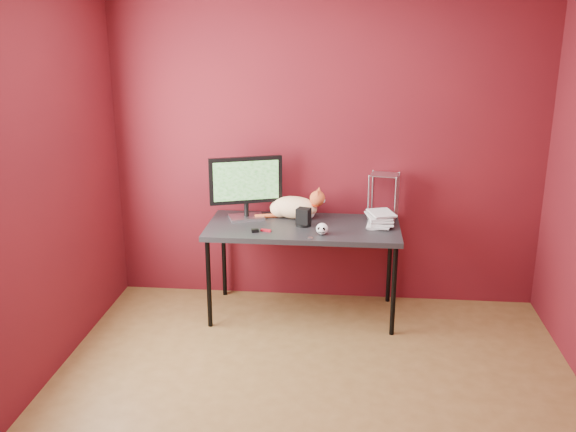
# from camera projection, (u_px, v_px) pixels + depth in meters

# --- Properties ---
(room) EXTENTS (3.52, 3.52, 2.61)m
(room) POSITION_uv_depth(u_px,v_px,m) (313.00, 183.00, 3.48)
(room) COLOR brown
(room) RESTS_ON ground
(desk) EXTENTS (1.50, 0.70, 0.75)m
(desk) POSITION_uv_depth(u_px,v_px,m) (303.00, 232.00, 5.02)
(desk) COLOR black
(desk) RESTS_ON ground
(monitor) EXTENTS (0.56, 0.27, 0.51)m
(monitor) POSITION_uv_depth(u_px,v_px,m) (246.00, 185.00, 5.09)
(monitor) COLOR #B4B5BA
(monitor) RESTS_ON desk
(cat) EXTENTS (0.57, 0.26, 0.27)m
(cat) POSITION_uv_depth(u_px,v_px,m) (295.00, 207.00, 5.16)
(cat) COLOR orange
(cat) RESTS_ON desk
(skull_mug) EXTENTS (0.09, 0.09, 0.09)m
(skull_mug) POSITION_uv_depth(u_px,v_px,m) (322.00, 229.00, 4.78)
(skull_mug) COLOR white
(skull_mug) RESTS_ON desk
(speaker) EXTENTS (0.12, 0.12, 0.14)m
(speaker) POSITION_uv_depth(u_px,v_px,m) (303.00, 218.00, 4.98)
(speaker) COLOR black
(speaker) RESTS_ON desk
(book_stack) EXTENTS (0.24, 0.28, 1.19)m
(book_stack) POSITION_uv_depth(u_px,v_px,m) (372.00, 150.00, 4.84)
(book_stack) COLOR beige
(book_stack) RESTS_ON desk
(wire_rack) EXTENTS (0.24, 0.21, 0.37)m
(wire_rack) POSITION_uv_depth(u_px,v_px,m) (384.00, 196.00, 5.15)
(wire_rack) COLOR #B4B5BA
(wire_rack) RESTS_ON desk
(pocket_knife) EXTENTS (0.08, 0.04, 0.02)m
(pocket_knife) POSITION_uv_depth(u_px,v_px,m) (266.00, 230.00, 4.86)
(pocket_knife) COLOR #A50C1A
(pocket_knife) RESTS_ON desk
(black_gadget) EXTENTS (0.06, 0.05, 0.03)m
(black_gadget) POSITION_uv_depth(u_px,v_px,m) (255.00, 231.00, 4.84)
(black_gadget) COLOR black
(black_gadget) RESTS_ON desk
(washer) EXTENTS (0.04, 0.04, 0.00)m
(washer) POSITION_uv_depth(u_px,v_px,m) (310.00, 238.00, 4.72)
(washer) COLOR #B4B5BA
(washer) RESTS_ON desk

